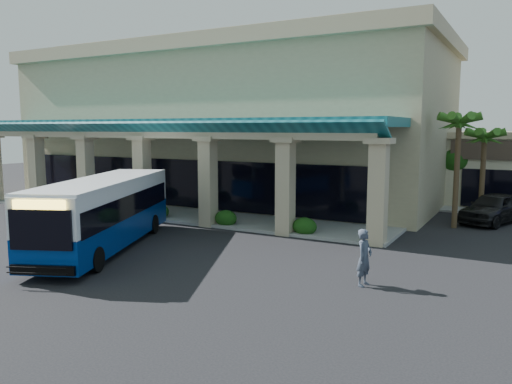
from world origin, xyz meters
The scene contains 9 objects.
ground centered at (0.00, 0.00, 0.00)m, with size 110.00×110.00×0.00m, color black.
main_building centered at (-8.00, 16.00, 5.67)m, with size 30.80×14.80×11.35m, color tan, non-canonical shape.
arcade centered at (-8.00, 6.80, 2.85)m, with size 30.00×6.20×5.70m, color #0E4F59, non-canonical shape.
palm_0 centered at (8.50, 11.00, 3.30)m, with size 2.40×2.40×6.60m, color #2B5F19, non-canonical shape.
palm_1 centered at (9.50, 14.00, 2.90)m, with size 2.40×2.40×5.80m, color #2B5F19, non-canonical shape.
broadleaf_tree centered at (7.50, 19.00, 2.41)m, with size 2.60×2.60×4.81m, color #143C0D, non-canonical shape.
transit_bus centered at (-4.16, -1.00, 1.51)m, with size 2.52×10.81×3.02m, color navy, non-canonical shape.
pedestrian centered at (7.18, -0.69, 0.95)m, with size 0.69×0.45×1.90m, color #384251.
car_silver centered at (10.20, 13.42, 0.85)m, with size 2.00×4.97×1.70m, color black.
Camera 1 is at (11.75, -16.41, 5.18)m, focal length 35.00 mm.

